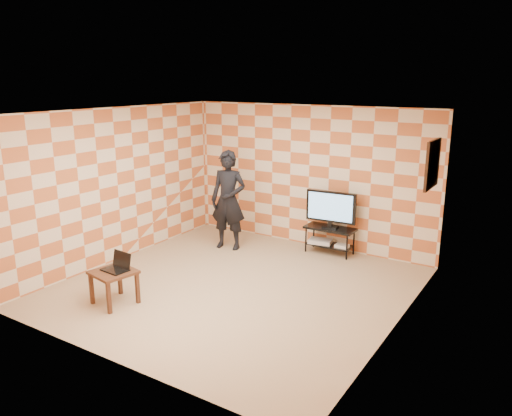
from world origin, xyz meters
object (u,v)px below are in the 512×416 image
object	(u,v)px
tv_stand	(330,234)
tv	(331,208)
person	(228,200)
side_table	(114,277)

from	to	relation	value
tv_stand	tv	bearing A→B (deg)	-94.27
tv_stand	person	world-z (taller)	person
side_table	person	size ratio (longest dim) A/B	0.35
side_table	tv_stand	bearing A→B (deg)	64.37
tv	side_table	xyz separation A→B (m)	(-1.75, -3.64, -0.47)
tv_stand	tv	xyz separation A→B (m)	(-0.00, -0.00, 0.51)
tv	side_table	world-z (taller)	tv
tv_stand	side_table	world-z (taller)	same
side_table	tv	bearing A→B (deg)	64.36
person	tv	bearing A→B (deg)	10.50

